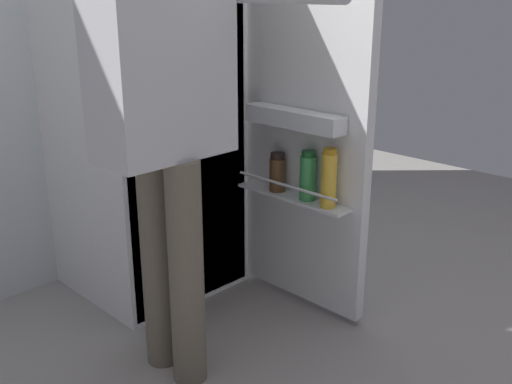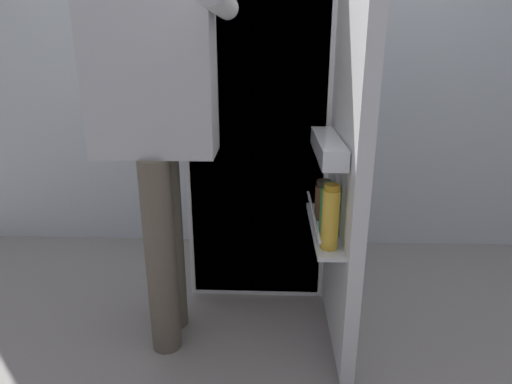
% 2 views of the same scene
% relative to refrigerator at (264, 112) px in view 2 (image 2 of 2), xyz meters
% --- Properties ---
extents(ground_plane, '(5.74, 5.74, 0.00)m').
position_rel_refrigerator_xyz_m(ground_plane, '(-0.03, -0.52, -0.89)').
color(ground_plane, gray).
extents(kitchen_wall, '(4.40, 0.10, 2.61)m').
position_rel_refrigerator_xyz_m(kitchen_wall, '(-0.03, 0.42, 0.42)').
color(kitchen_wall, silver).
rests_on(kitchen_wall, ground_plane).
extents(refrigerator, '(0.71, 1.28, 1.77)m').
position_rel_refrigerator_xyz_m(refrigerator, '(0.00, 0.00, 0.00)').
color(refrigerator, white).
rests_on(refrigerator, ground_plane).
extents(person, '(0.54, 0.75, 1.63)m').
position_rel_refrigerator_xyz_m(person, '(-0.38, -0.60, 0.09)').
color(person, '#665B4C').
rests_on(person, ground_plane).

